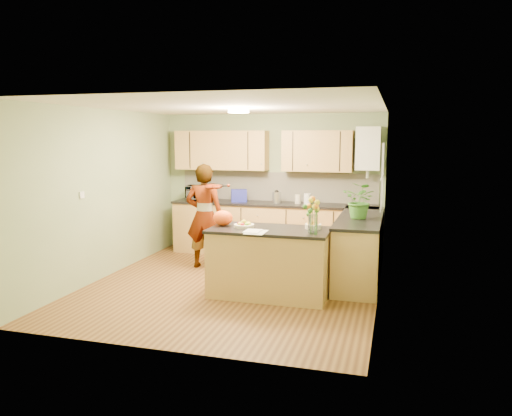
# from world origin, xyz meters

# --- Properties ---
(floor) EXTENTS (4.50, 4.50, 0.00)m
(floor) POSITION_xyz_m (0.00, 0.00, 0.00)
(floor) COLOR #533117
(floor) RESTS_ON ground
(ceiling) EXTENTS (4.00, 4.50, 0.02)m
(ceiling) POSITION_xyz_m (0.00, 0.00, 2.50)
(ceiling) COLOR silver
(ceiling) RESTS_ON wall_back
(wall_back) EXTENTS (4.00, 0.02, 2.50)m
(wall_back) POSITION_xyz_m (0.00, 2.25, 1.25)
(wall_back) COLOR gray
(wall_back) RESTS_ON floor
(wall_front) EXTENTS (4.00, 0.02, 2.50)m
(wall_front) POSITION_xyz_m (0.00, -2.25, 1.25)
(wall_front) COLOR gray
(wall_front) RESTS_ON floor
(wall_left) EXTENTS (0.02, 4.50, 2.50)m
(wall_left) POSITION_xyz_m (-2.00, 0.00, 1.25)
(wall_left) COLOR gray
(wall_left) RESTS_ON floor
(wall_right) EXTENTS (0.02, 4.50, 2.50)m
(wall_right) POSITION_xyz_m (2.00, 0.00, 1.25)
(wall_right) COLOR gray
(wall_right) RESTS_ON floor
(back_counter) EXTENTS (3.64, 0.62, 0.94)m
(back_counter) POSITION_xyz_m (0.10, 1.95, 0.47)
(back_counter) COLOR tan
(back_counter) RESTS_ON floor
(right_counter) EXTENTS (0.62, 2.24, 0.94)m
(right_counter) POSITION_xyz_m (1.70, 0.85, 0.47)
(right_counter) COLOR tan
(right_counter) RESTS_ON floor
(splashback) EXTENTS (3.60, 0.02, 0.52)m
(splashback) POSITION_xyz_m (0.10, 2.23, 1.20)
(splashback) COLOR beige
(splashback) RESTS_ON back_counter
(upper_cabinets) EXTENTS (3.20, 0.34, 0.70)m
(upper_cabinets) POSITION_xyz_m (-0.18, 2.08, 1.85)
(upper_cabinets) COLOR tan
(upper_cabinets) RESTS_ON wall_back
(boiler) EXTENTS (0.40, 0.30, 0.86)m
(boiler) POSITION_xyz_m (1.70, 2.09, 1.90)
(boiler) COLOR white
(boiler) RESTS_ON wall_back
(window_right) EXTENTS (0.01, 1.30, 1.05)m
(window_right) POSITION_xyz_m (1.99, 0.60, 1.55)
(window_right) COLOR white
(window_right) RESTS_ON wall_right
(light_switch) EXTENTS (0.02, 0.09, 0.09)m
(light_switch) POSITION_xyz_m (-1.99, -0.60, 1.30)
(light_switch) COLOR white
(light_switch) RESTS_ON wall_left
(ceiling_lamp) EXTENTS (0.30, 0.30, 0.07)m
(ceiling_lamp) POSITION_xyz_m (0.00, 0.30, 2.46)
(ceiling_lamp) COLOR #FFEABF
(ceiling_lamp) RESTS_ON ceiling
(peninsula_island) EXTENTS (1.57, 0.81, 0.90)m
(peninsula_island) POSITION_xyz_m (0.60, -0.28, 0.45)
(peninsula_island) COLOR tan
(peninsula_island) RESTS_ON floor
(fruit_dish) EXTENTS (0.27, 0.27, 0.09)m
(fruit_dish) POSITION_xyz_m (0.25, -0.28, 0.94)
(fruit_dish) COLOR beige
(fruit_dish) RESTS_ON peninsula_island
(orange_bowl) EXTENTS (0.21, 0.21, 0.12)m
(orange_bowl) POSITION_xyz_m (1.15, -0.13, 0.95)
(orange_bowl) COLOR beige
(orange_bowl) RESTS_ON peninsula_island
(flower_vase) EXTENTS (0.28, 0.28, 0.52)m
(flower_vase) POSITION_xyz_m (1.20, -0.46, 1.24)
(flower_vase) COLOR silver
(flower_vase) RESTS_ON peninsula_island
(orange_bag) EXTENTS (0.33, 0.31, 0.21)m
(orange_bag) POSITION_xyz_m (-0.06, -0.23, 1.01)
(orange_bag) COLOR #FF5115
(orange_bag) RESTS_ON peninsula_island
(papers) EXTENTS (0.24, 0.33, 0.01)m
(papers) POSITION_xyz_m (0.50, -0.58, 0.91)
(papers) COLOR silver
(papers) RESTS_ON peninsula_island
(violinist) EXTENTS (0.64, 0.45, 1.67)m
(violinist) POSITION_xyz_m (-0.75, 0.83, 0.84)
(violinist) COLOR tan
(violinist) RESTS_ON floor
(violin) EXTENTS (0.67, 0.58, 0.17)m
(violin) POSITION_xyz_m (-0.55, 0.61, 1.34)
(violin) COLOR #490D04
(violin) RESTS_ON violinist
(microwave) EXTENTS (0.53, 0.41, 0.27)m
(microwave) POSITION_xyz_m (-1.27, 1.94, 1.07)
(microwave) COLOR white
(microwave) RESTS_ON back_counter
(blue_box) EXTENTS (0.33, 0.29, 0.22)m
(blue_box) POSITION_xyz_m (-0.53, 1.94, 1.05)
(blue_box) COLOR navy
(blue_box) RESTS_ON back_counter
(kettle) EXTENTS (0.14, 0.14, 0.27)m
(kettle) POSITION_xyz_m (0.17, 1.91, 1.05)
(kettle) COLOR silver
(kettle) RESTS_ON back_counter
(jar_cream) EXTENTS (0.11, 0.11, 0.16)m
(jar_cream) POSITION_xyz_m (0.54, 1.97, 1.02)
(jar_cream) COLOR beige
(jar_cream) RESTS_ON back_counter
(jar_white) EXTENTS (0.16, 0.16, 0.19)m
(jar_white) POSITION_xyz_m (0.71, 1.93, 1.03)
(jar_white) COLOR white
(jar_white) RESTS_ON back_counter
(potted_plant) EXTENTS (0.59, 0.56, 0.52)m
(potted_plant) POSITION_xyz_m (1.70, 0.63, 1.20)
(potted_plant) COLOR #387527
(potted_plant) RESTS_ON right_counter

